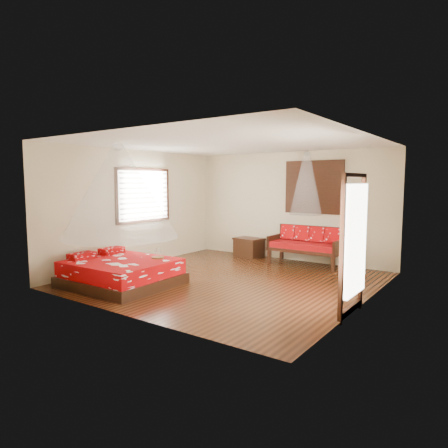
# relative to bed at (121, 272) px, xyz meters

# --- Properties ---
(room) EXTENTS (5.54, 5.54, 2.84)m
(room) POSITION_rel_bed_xyz_m (1.52, 1.57, 1.15)
(room) COLOR black
(room) RESTS_ON ground
(bed) EXTENTS (2.03, 1.85, 0.63)m
(bed) POSITION_rel_bed_xyz_m (0.00, 0.00, 0.00)
(bed) COLOR black
(bed) RESTS_ON floor
(daybed) EXTENTS (1.76, 0.78, 0.94)m
(daybed) POSITION_rel_bed_xyz_m (2.19, 3.95, 0.27)
(daybed) COLOR black
(daybed) RESTS_ON floor
(storage_chest) EXTENTS (0.83, 0.66, 0.52)m
(storage_chest) POSITION_rel_bed_xyz_m (0.47, 4.02, 0.01)
(storage_chest) COLOR black
(storage_chest) RESTS_ON floor
(shutter_panel) EXTENTS (1.52, 0.06, 1.32)m
(shutter_panel) POSITION_rel_bed_xyz_m (2.19, 4.28, 1.65)
(shutter_panel) COLOR black
(shutter_panel) RESTS_ON wall_back
(window_left) EXTENTS (0.10, 1.74, 1.34)m
(window_left) POSITION_rel_bed_xyz_m (-1.19, 1.77, 1.45)
(window_left) COLOR black
(window_left) RESTS_ON wall_left
(glazed_door) EXTENTS (0.08, 1.02, 2.16)m
(glazed_door) POSITION_rel_bed_xyz_m (4.23, 0.97, 0.82)
(glazed_door) COLOR black
(glazed_door) RESTS_ON floor
(wine_tray) EXTENTS (0.26, 0.26, 0.21)m
(wine_tray) POSITION_rel_bed_xyz_m (0.46, 0.55, 0.30)
(wine_tray) COLOR brown
(wine_tray) RESTS_ON bed
(mosquito_net_main) EXTENTS (2.23, 2.23, 1.80)m
(mosquito_net_main) POSITION_rel_bed_xyz_m (0.02, 0.00, 1.60)
(mosquito_net_main) COLOR white
(mosquito_net_main) RESTS_ON ceiling
(mosquito_net_daybed) EXTENTS (0.77, 0.77, 1.50)m
(mosquito_net_daybed) POSITION_rel_bed_xyz_m (2.19, 3.82, 1.75)
(mosquito_net_daybed) COLOR white
(mosquito_net_daybed) RESTS_ON ceiling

